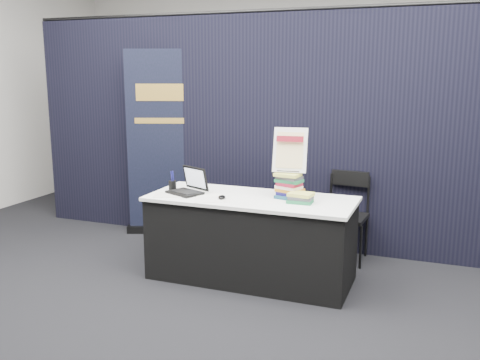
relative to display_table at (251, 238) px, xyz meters
name	(u,v)px	position (x,y,z in m)	size (l,w,h in m)	color
floor	(227,302)	(0.00, -0.55, -0.38)	(8.00, 8.00, 0.00)	black
wall_back	(334,76)	(0.00, 3.45, 1.37)	(8.00, 0.02, 3.50)	beige
drape_partition	(286,133)	(0.00, 1.05, 0.82)	(6.00, 0.08, 2.40)	black
display_table	(251,238)	(0.00, 0.00, 0.00)	(1.80, 0.75, 0.75)	black
laptop	(187,187)	(-0.60, -0.06, 0.43)	(0.36, 0.35, 0.23)	black
mouse	(222,197)	(-0.21, -0.15, 0.39)	(0.06, 0.10, 0.03)	black
brochure_left	(171,195)	(-0.69, -0.18, 0.38)	(0.30, 0.21, 0.00)	silver
brochure_mid	(204,194)	(-0.43, -0.05, 0.38)	(0.30, 0.22, 0.00)	white
brochure_right	(212,200)	(-0.28, -0.21, 0.38)	(0.31, 0.22, 0.00)	silver
pen_cup	(172,185)	(-0.77, -0.01, 0.42)	(0.07, 0.07, 0.09)	black
book_stack_tall	(288,185)	(0.31, 0.08, 0.48)	(0.24, 0.20, 0.22)	navy
book_stack_short	(301,198)	(0.46, -0.04, 0.42)	(0.20, 0.16, 0.08)	#1D6D41
info_sign	(290,151)	(0.31, 0.11, 0.78)	(0.30, 0.16, 0.40)	black
pullup_banner	(164,154)	(-1.38, 0.95, 0.54)	(0.86, 0.39, 2.06)	black
stacking_chair	(346,212)	(0.69, 0.82, 0.10)	(0.42, 0.42, 0.86)	black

